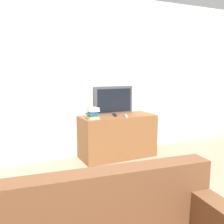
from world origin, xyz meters
name	(u,v)px	position (x,y,z in m)	size (l,w,h in m)	color
wall_back	(63,77)	(0.00, 3.03, 1.30)	(9.00, 0.06, 2.60)	white
tv_stand	(118,136)	(0.80, 2.72, 0.34)	(1.21, 0.52, 0.69)	brown
television	(113,100)	(0.82, 2.94, 0.92)	(0.69, 0.09, 0.46)	#4C4C51
book_stack	(93,113)	(0.34, 2.65, 0.77)	(0.19, 0.21, 0.17)	silver
remote_on_stand	(115,115)	(0.75, 2.74, 0.70)	(0.09, 0.19, 0.02)	black
remote_secondary	(126,116)	(0.87, 2.57, 0.70)	(0.09, 0.16, 0.02)	#B7B7B7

